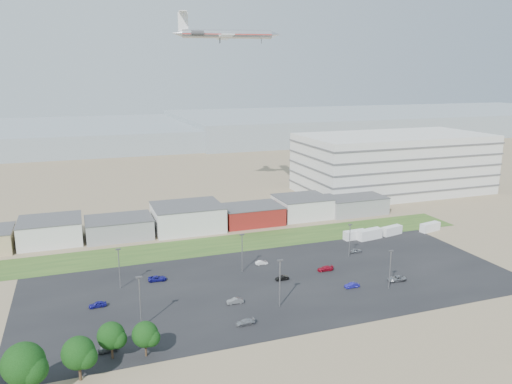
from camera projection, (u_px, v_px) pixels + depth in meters
name	position (u px, v px, depth m)	size (l,w,h in m)	color
ground	(291.00, 324.00, 102.17)	(700.00, 700.00, 0.00)	#826B52
parking_lot	(277.00, 283.00, 122.13)	(120.00, 50.00, 0.01)	black
grass_strip	(221.00, 245.00, 149.77)	(160.00, 16.00, 0.02)	#2E511E
hills_backdrop	(179.00, 133.00, 402.77)	(700.00, 200.00, 9.00)	gray
building_row	(154.00, 220.00, 160.62)	(170.00, 20.00, 8.00)	silver
parking_garage	(393.00, 163.00, 216.10)	(80.00, 40.00, 25.00)	silver
box_trailer_a	(355.00, 235.00, 154.64)	(7.34, 2.29, 2.75)	silver
box_trailer_b	(370.00, 234.00, 154.60)	(8.33, 2.60, 3.12)	silver
box_trailer_c	(392.00, 230.00, 158.92)	(7.32, 2.29, 2.75)	silver
box_trailer_d	(430.00, 227.00, 162.49)	(7.39, 2.31, 2.77)	silver
tree_left	(24.00, 368.00, 77.24)	(7.15, 7.15, 10.72)	black
tree_mid	(79.00, 356.00, 82.22)	(5.89, 5.89, 8.84)	black
tree_right	(111.00, 338.00, 88.74)	(5.25, 5.25, 7.88)	black
tree_near	(145.00, 337.00, 89.51)	(5.05, 5.05, 7.57)	black
lightpole_front_l	(140.00, 302.00, 99.42)	(1.29, 0.54, 10.93)	slate
lightpole_front_m	(280.00, 283.00, 108.54)	(1.28, 0.53, 10.88)	slate
lightpole_front_r	(390.00, 270.00, 117.87)	(1.13, 0.47, 9.60)	slate
lightpole_back_l	(119.00, 269.00, 118.01)	(1.17, 0.49, 9.92)	slate
lightpole_back_m	(242.00, 253.00, 128.11)	(1.19, 0.50, 10.14)	slate
lightpole_back_r	(350.00, 241.00, 138.66)	(1.12, 0.46, 9.48)	slate
airliner	(227.00, 34.00, 184.43)	(40.37, 27.52, 11.93)	silver
parked_car_0	(397.00, 279.00, 123.13)	(2.16, 4.69, 1.30)	#A5A5AA
parked_car_1	(352.00, 285.00, 119.31)	(1.28, 3.66, 1.21)	navy
parked_car_3	(245.00, 322.00, 101.55)	(1.65, 4.05, 1.18)	#A5A5AA
parked_car_4	(235.00, 301.00, 111.05)	(1.31, 3.77, 1.24)	#595B5E
parked_car_5	(98.00, 304.00, 109.26)	(1.53, 3.80, 1.29)	navy
parked_car_7	(282.00, 278.00, 123.65)	(1.18, 3.38, 1.11)	black
parked_car_8	(356.00, 251.00, 142.82)	(1.41, 3.50, 1.19)	#A5A5AA
parked_car_9	(157.00, 278.00, 123.28)	(2.10, 4.55, 1.27)	navy
parked_car_10	(108.00, 349.00, 91.72)	(1.54, 3.78, 1.10)	#595B5E
parked_car_11	(262.00, 263.00, 133.88)	(1.18, 3.38, 1.11)	silver
parked_car_12	(325.00, 269.00, 129.63)	(1.72, 4.23, 1.23)	maroon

